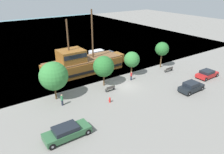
{
  "coord_description": "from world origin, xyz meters",
  "views": [
    {
      "loc": [
        -20.01,
        -24.57,
        15.17
      ],
      "look_at": [
        -1.41,
        2.0,
        1.2
      ],
      "focal_mm": 35.0,
      "sensor_mm": 36.0,
      "label": 1
    }
  ],
  "objects_px": {
    "moored_boat_dockside": "(98,55)",
    "parked_car_curb_mid": "(67,132)",
    "bench_promenade_east": "(169,69)",
    "bench_promenade_west": "(110,88)",
    "parked_car_curb_front": "(191,87)",
    "pedestrian_walking_far": "(62,100)",
    "pedestrian_walking_near": "(131,76)",
    "pirate_ship": "(82,64)",
    "fire_hydrant": "(110,100)",
    "parked_car_curb_rear": "(207,74)"
  },
  "relations": [
    {
      "from": "parked_car_curb_mid",
      "to": "moored_boat_dockside",
      "type": "bearing_deg",
      "value": 51.21
    },
    {
      "from": "parked_car_curb_rear",
      "to": "parked_car_curb_mid",
      "type": "bearing_deg",
      "value": -177.84
    },
    {
      "from": "bench_promenade_east",
      "to": "pirate_ship",
      "type": "bearing_deg",
      "value": 146.28
    },
    {
      "from": "parked_car_curb_mid",
      "to": "fire_hydrant",
      "type": "height_order",
      "value": "parked_car_curb_mid"
    },
    {
      "from": "pirate_ship",
      "to": "parked_car_curb_mid",
      "type": "relative_size",
      "value": 3.19
    },
    {
      "from": "bench_promenade_east",
      "to": "bench_promenade_west",
      "type": "xyz_separation_m",
      "value": [
        -13.48,
        -0.32,
        -0.01
      ]
    },
    {
      "from": "pirate_ship",
      "to": "fire_hydrant",
      "type": "xyz_separation_m",
      "value": [
        -2.1,
        -12.08,
        -1.24
      ]
    },
    {
      "from": "parked_car_curb_rear",
      "to": "bench_promenade_east",
      "type": "height_order",
      "value": "parked_car_curb_rear"
    },
    {
      "from": "parked_car_curb_rear",
      "to": "pedestrian_walking_near",
      "type": "xyz_separation_m",
      "value": [
        -11.54,
        6.7,
        0.1
      ]
    },
    {
      "from": "fire_hydrant",
      "to": "pirate_ship",
      "type": "bearing_deg",
      "value": 80.13
    },
    {
      "from": "pirate_ship",
      "to": "bench_promenade_east",
      "type": "height_order",
      "value": "pirate_ship"
    },
    {
      "from": "parked_car_curb_mid",
      "to": "parked_car_curb_rear",
      "type": "relative_size",
      "value": 1.2
    },
    {
      "from": "moored_boat_dockside",
      "to": "pedestrian_walking_near",
      "type": "distance_m",
      "value": 13.49
    },
    {
      "from": "parked_car_curb_rear",
      "to": "pedestrian_walking_far",
      "type": "height_order",
      "value": "pedestrian_walking_far"
    },
    {
      "from": "parked_car_curb_front",
      "to": "pedestrian_walking_near",
      "type": "bearing_deg",
      "value": 119.45
    },
    {
      "from": "pedestrian_walking_far",
      "to": "parked_car_curb_front",
      "type": "bearing_deg",
      "value": -22.44
    },
    {
      "from": "parked_car_curb_mid",
      "to": "bench_promenade_west",
      "type": "bearing_deg",
      "value": 32.57
    },
    {
      "from": "parked_car_curb_front",
      "to": "parked_car_curb_rear",
      "type": "bearing_deg",
      "value": 14.47
    },
    {
      "from": "parked_car_curb_rear",
      "to": "bench_promenade_west",
      "type": "height_order",
      "value": "parked_car_curb_rear"
    },
    {
      "from": "moored_boat_dockside",
      "to": "bench_promenade_west",
      "type": "xyz_separation_m",
      "value": [
        -6.97,
        -14.71,
        -0.24
      ]
    },
    {
      "from": "parked_car_curb_front",
      "to": "parked_car_curb_mid",
      "type": "bearing_deg",
      "value": 177.88
    },
    {
      "from": "moored_boat_dockside",
      "to": "parked_car_curb_front",
      "type": "distance_m",
      "value": 22.03
    },
    {
      "from": "parked_car_curb_front",
      "to": "bench_promenade_west",
      "type": "distance_m",
      "value": 12.27
    },
    {
      "from": "moored_boat_dockside",
      "to": "parked_car_curb_mid",
      "type": "bearing_deg",
      "value": -128.79
    },
    {
      "from": "bench_promenade_west",
      "to": "moored_boat_dockside",
      "type": "bearing_deg",
      "value": 64.64
    },
    {
      "from": "bench_promenade_east",
      "to": "pedestrian_walking_far",
      "type": "distance_m",
      "value": 21.18
    },
    {
      "from": "parked_car_curb_mid",
      "to": "bench_promenade_west",
      "type": "height_order",
      "value": "parked_car_curb_mid"
    },
    {
      "from": "fire_hydrant",
      "to": "pedestrian_walking_far",
      "type": "height_order",
      "value": "pedestrian_walking_far"
    },
    {
      "from": "bench_promenade_east",
      "to": "pedestrian_walking_far",
      "type": "relative_size",
      "value": 1.12
    },
    {
      "from": "fire_hydrant",
      "to": "pedestrian_walking_far",
      "type": "relative_size",
      "value": 0.47
    },
    {
      "from": "pirate_ship",
      "to": "parked_car_curb_front",
      "type": "distance_m",
      "value": 19.16
    },
    {
      "from": "moored_boat_dockside",
      "to": "fire_hydrant",
      "type": "distance_m",
      "value": 19.7
    },
    {
      "from": "pirate_ship",
      "to": "parked_car_curb_mid",
      "type": "xyz_separation_m",
      "value": [
        -10.06,
        -15.63,
        -0.93
      ]
    },
    {
      "from": "pirate_ship",
      "to": "pedestrian_walking_far",
      "type": "relative_size",
      "value": 9.73
    },
    {
      "from": "pedestrian_walking_near",
      "to": "pedestrian_walking_far",
      "type": "bearing_deg",
      "value": -174.98
    },
    {
      "from": "parked_car_curb_rear",
      "to": "fire_hydrant",
      "type": "relative_size",
      "value": 5.45
    },
    {
      "from": "pedestrian_walking_near",
      "to": "bench_promenade_west",
      "type": "bearing_deg",
      "value": -165.68
    },
    {
      "from": "parked_car_curb_front",
      "to": "bench_promenade_west",
      "type": "bearing_deg",
      "value": 144.6
    },
    {
      "from": "bench_promenade_east",
      "to": "bench_promenade_west",
      "type": "height_order",
      "value": "same"
    },
    {
      "from": "parked_car_curb_front",
      "to": "pedestrian_walking_near",
      "type": "distance_m",
      "value": 9.7
    },
    {
      "from": "bench_promenade_west",
      "to": "parked_car_curb_front",
      "type": "bearing_deg",
      "value": -35.4
    },
    {
      "from": "bench_promenade_west",
      "to": "pedestrian_walking_near",
      "type": "distance_m",
      "value": 5.41
    },
    {
      "from": "fire_hydrant",
      "to": "bench_promenade_east",
      "type": "relative_size",
      "value": 0.42
    },
    {
      "from": "bench_promenade_west",
      "to": "pirate_ship",
      "type": "bearing_deg",
      "value": 89.47
    },
    {
      "from": "parked_car_curb_mid",
      "to": "pedestrian_walking_near",
      "type": "height_order",
      "value": "pedestrian_walking_near"
    },
    {
      "from": "parked_car_curb_mid",
      "to": "bench_promenade_east",
      "type": "xyz_separation_m",
      "value": [
        23.45,
        6.69,
        -0.27
      ]
    },
    {
      "from": "parked_car_curb_front",
      "to": "bench_promenade_west",
      "type": "relative_size",
      "value": 2.68
    },
    {
      "from": "parked_car_curb_rear",
      "to": "bench_promenade_east",
      "type": "xyz_separation_m",
      "value": [
        -3.3,
        5.68,
        -0.23
      ]
    },
    {
      "from": "parked_car_curb_mid",
      "to": "bench_promenade_west",
      "type": "xyz_separation_m",
      "value": [
        9.97,
        6.37,
        -0.29
      ]
    },
    {
      "from": "moored_boat_dockside",
      "to": "pedestrian_walking_near",
      "type": "relative_size",
      "value": 4.84
    }
  ]
}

